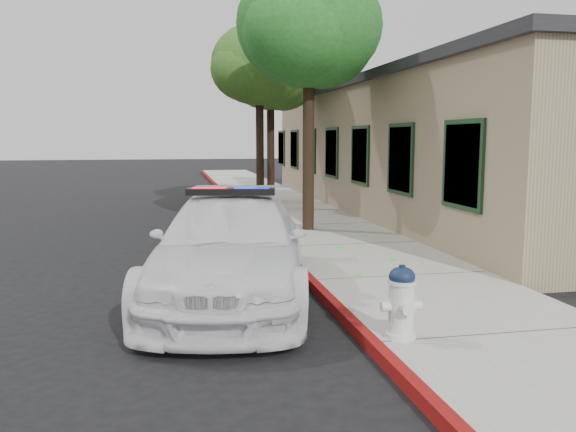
# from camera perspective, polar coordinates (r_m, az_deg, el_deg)

# --- Properties ---
(ground) EXTENTS (120.00, 120.00, 0.00)m
(ground) POSITION_cam_1_polar(r_m,az_deg,el_deg) (9.62, 2.03, -7.11)
(ground) COLOR black
(ground) RESTS_ON ground
(sidewalk) EXTENTS (3.20, 60.00, 0.15)m
(sidewalk) POSITION_cam_1_polar(r_m,az_deg,el_deg) (12.85, 5.87, -3.05)
(sidewalk) COLOR gray
(sidewalk) RESTS_ON ground
(red_curb) EXTENTS (0.14, 60.00, 0.16)m
(red_curb) POSITION_cam_1_polar(r_m,az_deg,el_deg) (12.48, -0.91, -3.30)
(red_curb) COLOR maroon
(red_curb) RESTS_ON ground
(clapboard_building) EXTENTS (7.30, 20.89, 4.24)m
(clapboard_building) POSITION_cam_1_polar(r_m,az_deg,el_deg) (20.11, 14.83, 6.46)
(clapboard_building) COLOR #968A62
(clapboard_building) RESTS_ON ground
(police_car) EXTENTS (3.23, 5.79, 1.71)m
(police_car) POSITION_cam_1_polar(r_m,az_deg,el_deg) (8.95, -5.52, -3.04)
(police_car) COLOR silver
(police_car) RESTS_ON ground
(fire_hydrant) EXTENTS (0.48, 0.42, 0.86)m
(fire_hydrant) POSITION_cam_1_polar(r_m,az_deg,el_deg) (6.92, 11.00, -8.18)
(fire_hydrant) COLOR silver
(fire_hydrant) RESTS_ON sidewalk
(street_tree_near) EXTENTS (3.55, 3.68, 6.51)m
(street_tree_near) POSITION_cam_1_polar(r_m,az_deg,el_deg) (14.86, 2.12, 17.52)
(street_tree_near) COLOR black
(street_tree_near) RESTS_ON sidewalk
(street_tree_mid) EXTENTS (3.26, 3.17, 6.00)m
(street_tree_mid) POSITION_cam_1_polar(r_m,az_deg,el_deg) (19.65, -2.79, 14.14)
(street_tree_mid) COLOR black
(street_tree_mid) RESTS_ON sidewalk
(street_tree_far) EXTENTS (3.25, 3.18, 5.92)m
(street_tree_far) POSITION_cam_1_polar(r_m,az_deg,el_deg) (21.18, -1.59, 13.47)
(street_tree_far) COLOR black
(street_tree_far) RESTS_ON sidewalk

